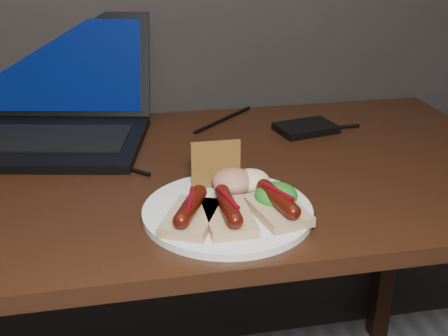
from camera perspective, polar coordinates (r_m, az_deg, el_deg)
name	(u,v)px	position (r m, az deg, el deg)	size (l,w,h in m)	color
desk	(172,211)	(1.12, -5.26, -4.40)	(1.40, 0.70, 0.75)	#33190C
laptop	(53,114)	(1.28, -17.03, 5.22)	(0.47, 0.45, 0.25)	black
hard_drive	(306,128)	(1.28, 8.31, 4.04)	(0.13, 0.09, 0.02)	black
desk_cables	(154,142)	(1.21, -7.15, 2.65)	(0.88, 0.36, 0.01)	black
plate	(228,211)	(0.91, 0.37, -4.43)	(0.28, 0.28, 0.01)	white
bread_sausage_left	(191,213)	(0.86, -3.39, -4.54)	(0.11, 0.13, 0.04)	#D7B17E
bread_sausage_center	(228,212)	(0.86, 0.43, -4.52)	(0.07, 0.12, 0.04)	#D7B17E
bread_sausage_right	(277,205)	(0.89, 5.45, -3.78)	(0.09, 0.13, 0.04)	#D7B17E
crispbread	(216,164)	(0.96, -0.84, 0.36)	(0.09, 0.01, 0.09)	olive
salad_greens	(276,195)	(0.91, 5.31, -2.78)	(0.07, 0.07, 0.04)	#185310
salsa_mound	(233,181)	(0.95, 0.93, -1.33)	(0.07, 0.07, 0.04)	#A2101A
coleslaw_mound	(251,180)	(0.96, 2.77, -1.27)	(0.06, 0.06, 0.04)	white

